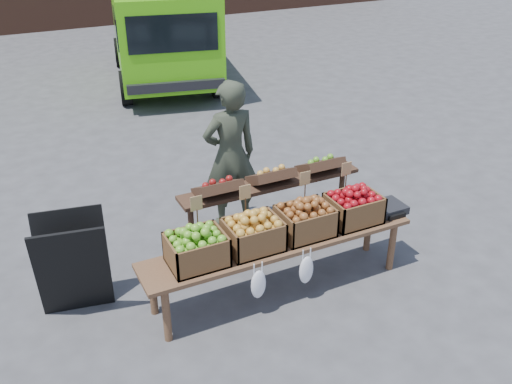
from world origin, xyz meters
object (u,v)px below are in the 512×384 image
chalkboard_sign (73,265)px  crate_red_apples (305,221)px  crate_russet_pears (253,235)px  crate_green_apples (353,208)px  vendor (230,156)px  crate_golden_apples (197,250)px  weighing_scale (387,208)px  delivery_van (162,33)px  back_table (271,205)px  display_bench (279,265)px

chalkboard_sign → crate_red_apples: 2.18m
crate_russet_pears → crate_green_apples: size_ratio=1.00×
vendor → crate_green_apples: size_ratio=3.47×
crate_golden_apples → crate_red_apples: 1.10m
crate_russet_pears → crate_red_apples: 0.55m
vendor → crate_green_apples: vendor is taller
crate_green_apples → weighing_scale: (0.43, 0.00, -0.10)m
crate_russet_pears → crate_green_apples: (1.10, 0.00, 0.00)m
crate_russet_pears → delivery_van: bearing=78.3°
back_table → crate_red_apples: 0.74m
delivery_van → back_table: bearing=-86.3°
crate_golden_apples → weighing_scale: crate_golden_apples is taller
back_table → crate_russet_pears: back_table is taller
vendor → display_bench: size_ratio=0.64×
delivery_van → back_table: 6.58m
delivery_van → crate_green_apples: 7.24m
crate_russet_pears → crate_green_apples: same height
display_bench → crate_golden_apples: bearing=180.0°
crate_golden_apples → crate_red_apples: size_ratio=1.00×
vendor → weighing_scale: bearing=130.0°
crate_golden_apples → crate_russet_pears: 0.55m
display_bench → crate_golden_apples: 0.93m
crate_russet_pears → chalkboard_sign: bearing=158.8°
vendor → display_bench: bearing=85.7°
crate_green_apples → vendor: bearing=117.4°
delivery_van → crate_green_apples: delivery_van is taller
delivery_van → vendor: (-1.11, -5.85, -0.09)m
vendor → crate_russet_pears: 1.44m
delivery_van → crate_golden_apples: bearing=-93.9°
delivery_van → crate_russet_pears: size_ratio=8.55×
weighing_scale → vendor: bearing=129.6°
crate_russet_pears → crate_red_apples: size_ratio=1.00×
vendor → crate_russet_pears: bearing=74.7°
vendor → chalkboard_sign: 2.11m
chalkboard_sign → weighing_scale: chalkboard_sign is taller
delivery_van → vendor: 5.95m
vendor → crate_red_apples: bearing=97.1°
crate_golden_apples → crate_green_apples: bearing=0.0°
crate_red_apples → chalkboard_sign: bearing=164.1°
vendor → display_bench: 1.50m
crate_golden_apples → display_bench: bearing=0.0°
chalkboard_sign → back_table: back_table is taller
crate_red_apples → crate_green_apples: bearing=0.0°
vendor → crate_green_apples: (0.71, -1.37, -0.16)m
vendor → crate_golden_apples: size_ratio=3.47×
vendor → crate_red_apples: vendor is taller
chalkboard_sign → crate_golden_apples: chalkboard_sign is taller
delivery_van → display_bench: 7.36m
chalkboard_sign → weighing_scale: 3.12m
chalkboard_sign → crate_russet_pears: chalkboard_sign is taller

